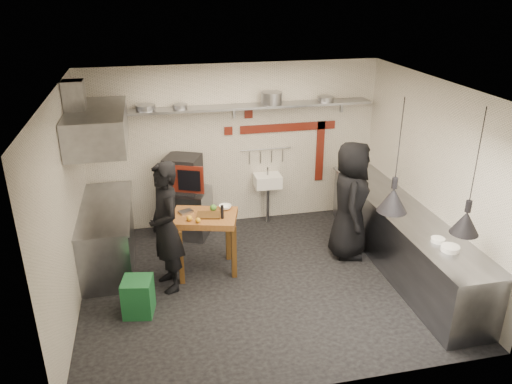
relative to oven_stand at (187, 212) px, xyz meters
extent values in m
plane|color=black|center=(0.89, -1.74, -0.40)|extent=(5.00, 5.00, 0.00)
plane|color=beige|center=(0.89, -1.74, 2.40)|extent=(5.00, 5.00, 0.00)
cube|color=silver|center=(0.89, 0.36, 1.00)|extent=(5.00, 0.04, 2.80)
cube|color=silver|center=(0.89, -3.84, 1.00)|extent=(5.00, 0.04, 2.80)
cube|color=silver|center=(-1.61, -1.74, 1.00)|extent=(0.04, 4.20, 2.80)
cube|color=silver|center=(3.39, -1.74, 1.00)|extent=(0.04, 4.20, 2.80)
cube|color=maroon|center=(1.84, 0.34, 1.28)|extent=(1.70, 0.02, 0.14)
cube|color=maroon|center=(2.44, 0.34, 0.80)|extent=(0.14, 0.02, 1.10)
cube|color=maroon|center=(1.14, 0.34, 1.55)|extent=(0.14, 0.02, 0.14)
cube|color=maroon|center=(0.79, 0.34, 1.28)|extent=(0.14, 0.02, 0.14)
cube|color=slate|center=(0.89, 0.18, 1.72)|extent=(4.60, 0.34, 0.04)
cube|color=slate|center=(-1.01, 0.33, 1.62)|extent=(0.04, 0.06, 0.24)
cube|color=slate|center=(0.89, 0.33, 1.62)|extent=(0.04, 0.06, 0.24)
cube|color=slate|center=(2.79, 0.33, 1.62)|extent=(0.04, 0.06, 0.24)
cylinder|color=slate|center=(-0.54, 0.18, 1.79)|extent=(0.41, 0.41, 0.09)
cylinder|color=slate|center=(0.00, 0.18, 1.78)|extent=(0.28, 0.28, 0.07)
cylinder|color=slate|center=(1.50, 0.18, 1.84)|extent=(0.40, 0.40, 0.20)
cylinder|color=slate|center=(2.44, 0.18, 1.78)|extent=(0.36, 0.36, 0.08)
cube|color=slate|center=(0.00, 0.00, 0.00)|extent=(0.93, 0.89, 0.80)
cube|color=black|center=(-0.03, 0.05, 0.69)|extent=(0.70, 0.68, 0.58)
cube|color=maroon|center=(0.03, -0.24, 0.69)|extent=(0.49, 0.24, 0.46)
cube|color=black|center=(0.04, -0.30, 0.69)|extent=(0.35, 0.16, 0.34)
cube|color=white|center=(1.44, 0.18, 0.38)|extent=(0.46, 0.34, 0.22)
cylinder|color=slate|center=(1.44, 0.18, 0.56)|extent=(0.03, 0.03, 0.14)
cylinder|color=slate|center=(1.44, 0.14, -0.06)|extent=(0.06, 0.06, 0.66)
cylinder|color=slate|center=(1.44, 0.32, 0.92)|extent=(0.90, 0.02, 0.02)
cube|color=slate|center=(3.04, -1.74, 0.05)|extent=(0.70, 3.80, 0.90)
cube|color=slate|center=(3.04, -1.74, 0.52)|extent=(0.76, 3.90, 0.03)
cylinder|color=white|center=(3.01, -2.95, 0.56)|extent=(0.25, 0.25, 0.07)
cylinder|color=white|center=(2.99, -2.71, 0.56)|extent=(0.22, 0.22, 0.05)
cube|color=slate|center=(-1.26, -0.69, 0.05)|extent=(0.70, 1.90, 0.90)
cube|color=slate|center=(-1.26, -0.69, 0.52)|extent=(0.76, 2.00, 0.03)
cube|color=slate|center=(-1.21, -0.69, 1.75)|extent=(0.78, 1.60, 0.50)
cube|color=slate|center=(-1.46, -0.69, 2.15)|extent=(0.28, 0.28, 0.50)
cube|color=#17582B|center=(-0.83, -2.11, -0.15)|extent=(0.43, 0.43, 0.50)
cube|color=#503314|center=(0.22, -1.30, 0.53)|extent=(0.38, 0.30, 0.02)
cylinder|color=black|center=(0.40, -1.42, 0.62)|extent=(0.05, 0.05, 0.20)
sphere|color=orange|center=(-0.07, -1.40, 0.56)|extent=(0.10, 0.10, 0.08)
sphere|color=orange|center=(0.05, -1.49, 0.56)|extent=(0.10, 0.10, 0.07)
sphere|color=#407D2B|center=(0.30, -1.15, 0.57)|extent=(0.11, 0.11, 0.10)
cube|color=slate|center=(-0.09, -1.12, 0.54)|extent=(0.23, 0.20, 0.03)
imported|color=white|center=(0.49, -1.12, 0.55)|extent=(0.20, 0.20, 0.06)
imported|color=black|center=(-0.40, -1.56, 0.53)|extent=(0.61, 0.77, 1.86)
imported|color=black|center=(2.40, -1.24, 0.53)|extent=(0.86, 1.05, 1.86)
camera|label=1|loc=(-0.50, -7.71, 3.62)|focal=35.00mm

